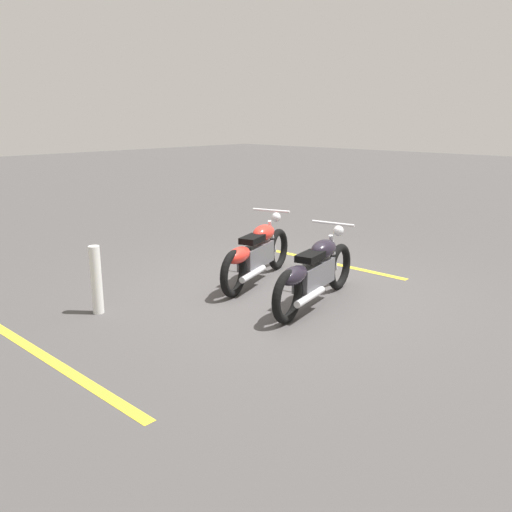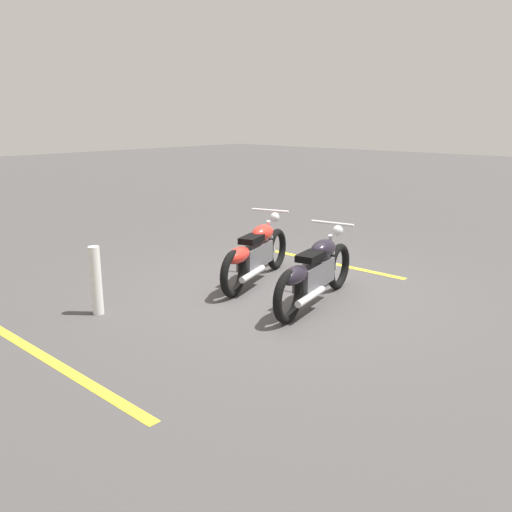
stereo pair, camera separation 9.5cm
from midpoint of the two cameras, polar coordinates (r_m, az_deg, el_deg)
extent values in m
plane|color=#474444|center=(7.79, 3.05, -3.68)|extent=(60.00, 60.00, 0.00)
torus|color=black|center=(8.79, 1.87, 0.75)|extent=(0.67, 0.31, 0.67)
torus|color=black|center=(7.43, -2.80, -1.89)|extent=(0.67, 0.31, 0.67)
cube|color=#59595E|center=(8.03, -0.42, 0.04)|extent=(0.87, 0.46, 0.32)
ellipsoid|color=red|center=(8.20, 0.38, 2.50)|extent=(0.58, 0.42, 0.24)
ellipsoid|color=red|center=(7.50, -2.26, 0.08)|extent=(0.61, 0.40, 0.22)
cube|color=black|center=(7.85, -0.82, 1.80)|extent=(0.49, 0.36, 0.09)
cylinder|color=silver|center=(8.52, 1.29, 2.11)|extent=(0.27, 0.13, 0.56)
cylinder|color=silver|center=(8.40, 1.17, 4.87)|extent=(0.22, 0.60, 0.04)
sphere|color=silver|center=(8.60, 1.69, 4.16)|extent=(0.15, 0.15, 0.15)
cylinder|color=silver|center=(7.67, -0.73, -1.91)|extent=(0.69, 0.30, 0.09)
torus|color=black|center=(7.86, 8.42, -1.09)|extent=(0.68, 0.24, 0.67)
torus|color=black|center=(6.51, 3.04, -4.30)|extent=(0.68, 0.24, 0.67)
cube|color=#59595E|center=(7.10, 5.83, -2.00)|extent=(0.87, 0.38, 0.32)
ellipsoid|color=black|center=(7.26, 6.81, 0.80)|extent=(0.56, 0.37, 0.24)
ellipsoid|color=black|center=(6.57, 3.73, -2.06)|extent=(0.60, 0.34, 0.22)
cube|color=black|center=(6.92, 5.43, -0.04)|extent=(0.48, 0.32, 0.09)
cylinder|color=silver|center=(7.59, 7.82, 0.40)|extent=(0.27, 0.11, 0.56)
cylinder|color=silver|center=(7.45, 7.77, 3.48)|extent=(0.15, 0.62, 0.04)
sphere|color=silver|center=(7.66, 8.34, 2.69)|extent=(0.15, 0.15, 0.15)
cylinder|color=silver|center=(6.75, 5.41, -4.31)|extent=(0.70, 0.22, 0.09)
cylinder|color=white|center=(7.06, -17.02, -2.52)|extent=(0.14, 0.14, 0.88)
cube|color=yellow|center=(9.39, 6.63, -0.52)|extent=(0.12, 3.20, 0.01)
cube|color=yellow|center=(5.91, -20.79, -10.79)|extent=(0.12, 3.20, 0.01)
camera|label=1|loc=(0.05, 89.62, 0.10)|focal=37.60mm
camera|label=2|loc=(0.05, -90.38, -0.10)|focal=37.60mm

